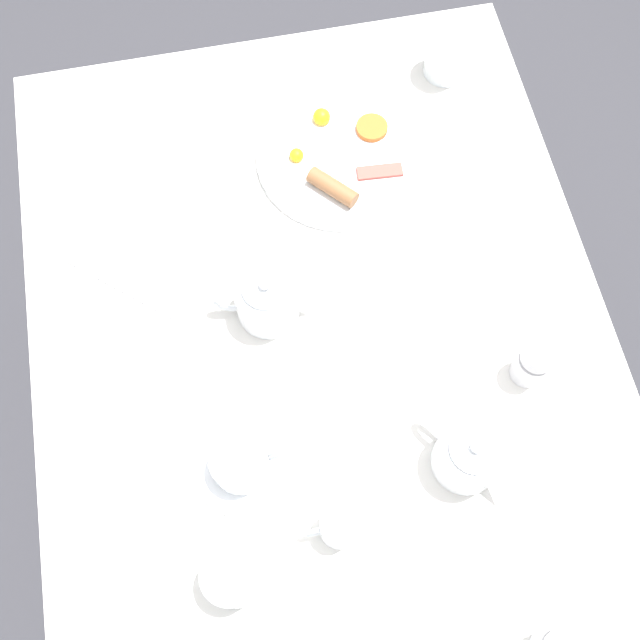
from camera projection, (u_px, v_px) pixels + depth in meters
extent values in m
plane|color=#333338|center=(320.00, 435.00, 1.93)|extent=(8.00, 8.00, 0.00)
cube|color=silver|center=(320.00, 328.00, 1.23)|extent=(0.93, 1.21, 0.03)
cylinder|color=brown|center=(443.00, 148.00, 1.83)|extent=(0.04, 0.04, 0.74)
cylinder|color=brown|center=(101.00, 206.00, 1.76)|extent=(0.04, 0.04, 0.74)
cylinder|color=brown|center=(593.00, 629.00, 1.42)|extent=(0.04, 0.04, 0.74)
cylinder|color=white|center=(340.00, 156.00, 1.33)|extent=(0.30, 0.30, 0.01)
cylinder|color=white|center=(322.00, 121.00, 1.35)|extent=(0.06, 0.06, 0.00)
sphere|color=yellow|center=(322.00, 117.00, 1.34)|extent=(0.03, 0.03, 0.03)
cylinder|color=white|center=(297.00, 158.00, 1.32)|extent=(0.07, 0.07, 0.00)
sphere|color=yellow|center=(297.00, 155.00, 1.31)|extent=(0.03, 0.03, 0.03)
cylinder|color=brown|center=(333.00, 187.00, 1.28)|extent=(0.08, 0.09, 0.03)
cube|color=#B74C42|center=(380.00, 172.00, 1.31)|extent=(0.08, 0.03, 0.01)
cylinder|color=#D16023|center=(372.00, 128.00, 1.34)|extent=(0.06, 0.06, 0.01)
cylinder|color=white|center=(267.00, 300.00, 1.19)|extent=(0.10, 0.10, 0.09)
cylinder|color=white|center=(265.00, 288.00, 1.14)|extent=(0.07, 0.07, 0.01)
sphere|color=white|center=(265.00, 284.00, 1.13)|extent=(0.02, 0.02, 0.02)
cone|color=white|center=(308.00, 298.00, 1.18)|extent=(0.05, 0.03, 0.04)
torus|color=white|center=(232.00, 301.00, 1.19)|extent=(0.07, 0.02, 0.07)
cylinder|color=white|center=(469.00, 456.00, 1.09)|extent=(0.10, 0.10, 0.09)
cylinder|color=white|center=(475.00, 449.00, 1.05)|extent=(0.07, 0.07, 0.01)
sphere|color=white|center=(477.00, 447.00, 1.04)|extent=(0.02, 0.02, 0.02)
cone|color=white|center=(505.00, 487.00, 1.07)|extent=(0.04, 0.05, 0.04)
torus|color=white|center=(440.00, 430.00, 1.11)|extent=(0.05, 0.06, 0.07)
cylinder|color=white|center=(242.00, 468.00, 1.13)|extent=(0.15, 0.15, 0.01)
cylinder|color=white|center=(240.00, 464.00, 1.10)|extent=(0.08, 0.08, 0.06)
cylinder|color=brown|center=(240.00, 464.00, 1.10)|extent=(0.07, 0.07, 0.04)
torus|color=white|center=(269.00, 453.00, 1.10)|extent=(0.04, 0.01, 0.04)
cylinder|color=white|center=(449.00, 51.00, 1.36)|extent=(0.08, 0.08, 0.11)
cylinder|color=white|center=(233.00, 577.00, 1.03)|extent=(0.08, 0.08, 0.09)
cylinder|color=white|center=(339.00, 527.00, 1.06)|extent=(0.06, 0.06, 0.07)
torus|color=white|center=(318.00, 532.00, 1.06)|extent=(0.05, 0.01, 0.05)
cylinder|color=#BCBCC1|center=(530.00, 367.00, 1.16)|extent=(0.05, 0.05, 0.06)
sphere|color=#BCBCC1|center=(538.00, 356.00, 1.11)|extent=(0.05, 0.05, 0.05)
cube|color=silver|center=(174.00, 167.00, 1.33)|extent=(0.11, 0.14, 0.00)
cube|color=silver|center=(117.00, 285.00, 1.24)|extent=(0.18, 0.16, 0.00)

